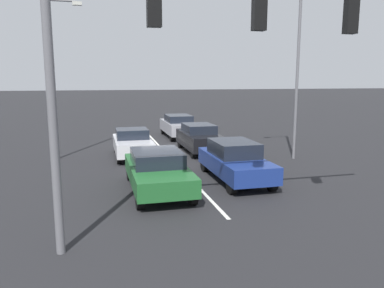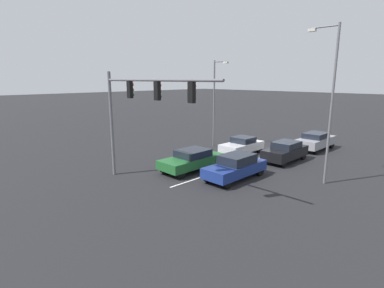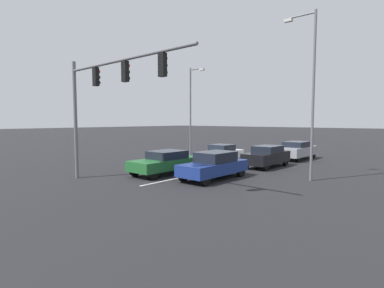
% 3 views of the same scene
% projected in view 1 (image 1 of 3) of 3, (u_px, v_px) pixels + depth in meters
% --- Properties ---
extents(ground_plane, '(240.00, 240.00, 0.00)m').
position_uv_depth(ground_plane, '(162.00, 149.00, 21.45)').
color(ground_plane, black).
extents(lane_stripe_left_divider, '(0.12, 17.30, 0.01)m').
position_uv_depth(lane_stripe_left_divider, '(171.00, 158.00, 18.91)').
color(lane_stripe_left_divider, silver).
rests_on(lane_stripe_left_divider, ground_plane).
extents(car_darkgreen_midlane_front, '(1.94, 4.68, 1.44)m').
position_uv_depth(car_darkgreen_midlane_front, '(157.00, 170.00, 13.29)').
color(car_darkgreen_midlane_front, '#1E5928').
rests_on(car_darkgreen_midlane_front, ground_plane).
extents(car_navy_leftlane_front, '(1.78, 4.51, 1.54)m').
position_uv_depth(car_navy_leftlane_front, '(235.00, 160.00, 14.73)').
color(car_navy_leftlane_front, navy).
rests_on(car_navy_leftlane_front, ground_plane).
extents(car_black_leftlane_second, '(1.74, 4.17, 1.51)m').
position_uv_depth(car_black_leftlane_second, '(199.00, 138.00, 20.47)').
color(car_black_leftlane_second, black).
rests_on(car_black_leftlane_second, ground_plane).
extents(car_silver_midlane_second, '(1.80, 4.02, 1.44)m').
position_uv_depth(car_silver_midlane_second, '(133.00, 143.00, 19.14)').
color(car_silver_midlane_second, silver).
rests_on(car_silver_midlane_second, ground_plane).
extents(car_gray_leftlane_third, '(1.81, 4.52, 1.54)m').
position_uv_depth(car_gray_leftlane_third, '(178.00, 125.00, 25.65)').
color(car_gray_leftlane_third, gray).
rests_on(car_gray_leftlane_third, ground_plane).
extents(traffic_signal_gantry, '(9.21, 0.37, 6.61)m').
position_uv_depth(traffic_signal_gantry, '(185.00, 38.00, 8.51)').
color(traffic_signal_gantry, slate).
rests_on(traffic_signal_gantry, ground_plane).
extents(street_lamp_right_shoulder, '(1.56, 0.24, 7.78)m').
position_uv_depth(street_lamp_right_shoulder, '(57.00, 69.00, 18.19)').
color(street_lamp_right_shoulder, slate).
rests_on(street_lamp_right_shoulder, ground_plane).
extents(street_lamp_left_shoulder, '(1.79, 0.24, 9.16)m').
position_uv_depth(street_lamp_left_shoulder, '(295.00, 53.00, 17.94)').
color(street_lamp_left_shoulder, slate).
rests_on(street_lamp_left_shoulder, ground_plane).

